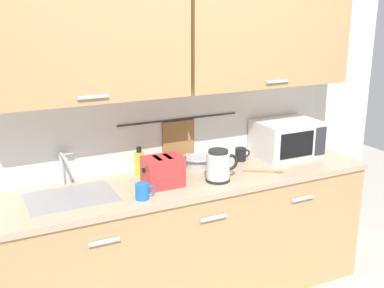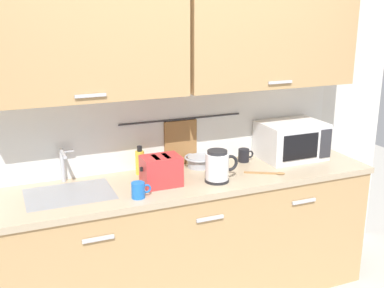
{
  "view_description": "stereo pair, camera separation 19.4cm",
  "coord_description": "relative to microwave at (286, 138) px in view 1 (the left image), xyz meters",
  "views": [
    {
      "loc": [
        -1.31,
        -2.35,
        2.0
      ],
      "look_at": [
        0.02,
        0.33,
        1.12
      ],
      "focal_mm": 44.63,
      "sensor_mm": 36.0,
      "label": 1
    },
    {
      "loc": [
        -1.13,
        -2.43,
        2.0
      ],
      "look_at": [
        0.02,
        0.33,
        1.12
      ],
      "focal_mm": 44.63,
      "sensor_mm": 36.0,
      "label": 2
    }
  ],
  "objects": [
    {
      "name": "back_wall_assembly",
      "position": [
        -0.85,
        0.12,
        0.49
      ],
      "size": [
        3.7,
        0.41,
        2.5
      ],
      "color": "silver",
      "rests_on": "ground"
    },
    {
      "name": "dish_soap_bottle",
      "position": [
        -1.13,
        0.09,
        -0.05
      ],
      "size": [
        0.06,
        0.06,
        0.2
      ],
      "color": "yellow",
      "rests_on": "counter_unit"
    },
    {
      "name": "mixing_bowl",
      "position": [
        -0.71,
        0.07,
        -0.09
      ],
      "size": [
        0.21,
        0.21,
        0.08
      ],
      "color": "#A5ADB7",
      "rests_on": "counter_unit"
    },
    {
      "name": "electric_kettle",
      "position": [
        -0.71,
        -0.24,
        -0.03
      ],
      "size": [
        0.23,
        0.16,
        0.21
      ],
      "color": "black",
      "rests_on": "counter_unit"
    },
    {
      "name": "wooden_spoon",
      "position": [
        -0.33,
        -0.25,
        -0.13
      ],
      "size": [
        0.25,
        0.16,
        0.01
      ],
      "color": "#9E7042",
      "rests_on": "counter_unit"
    },
    {
      "name": "counter_unit",
      "position": [
        -0.86,
        -0.11,
        -0.58
      ],
      "size": [
        2.53,
        0.64,
        0.9
      ],
      "color": "tan",
      "rests_on": "ground"
    },
    {
      "name": "microwave",
      "position": [
        0.0,
        0.0,
        0.0
      ],
      "size": [
        0.46,
        0.35,
        0.27
      ],
      "color": "white",
      "rests_on": "counter_unit"
    },
    {
      "name": "toaster",
      "position": [
        -1.07,
        -0.16,
        -0.04
      ],
      "size": [
        0.26,
        0.17,
        0.19
      ],
      "color": "red",
      "rests_on": "counter_unit"
    },
    {
      "name": "mug_by_kettle",
      "position": [
        -0.36,
        0.05,
        -0.09
      ],
      "size": [
        0.12,
        0.08,
        0.09
      ],
      "color": "black",
      "rests_on": "counter_unit"
    },
    {
      "name": "sink_faucet",
      "position": [
        -1.63,
        0.12,
        0.01
      ],
      "size": [
        0.09,
        0.17,
        0.22
      ],
      "color": "#B2B5BA",
      "rests_on": "counter_unit"
    },
    {
      "name": "mug_near_sink",
      "position": [
        -1.26,
        -0.31,
        -0.09
      ],
      "size": [
        0.12,
        0.08,
        0.09
      ],
      "color": "blue",
      "rests_on": "counter_unit"
    }
  ]
}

